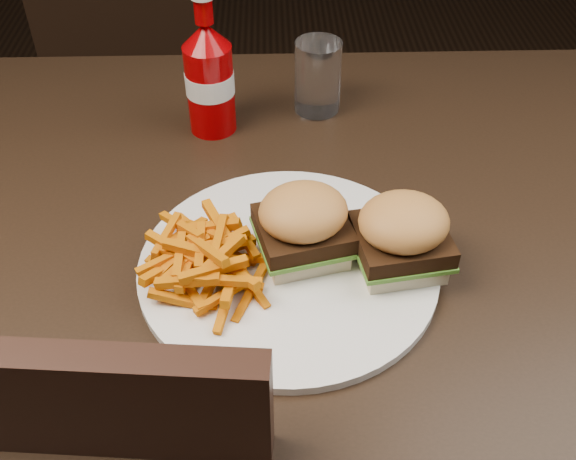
{
  "coord_description": "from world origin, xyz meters",
  "views": [
    {
      "loc": [
        0.02,
        -0.64,
        1.29
      ],
      "look_at": [
        0.04,
        -0.1,
        0.8
      ],
      "focal_mm": 42.0,
      "sensor_mm": 36.0,
      "label": 1
    }
  ],
  "objects_px": {
    "dining_table": "(255,220)",
    "tumbler": "(318,77)",
    "plate": "(288,266)",
    "chair_far": "(128,82)",
    "ketchup_bottle": "(211,91)"
  },
  "relations": [
    {
      "from": "dining_table",
      "to": "tumbler",
      "type": "height_order",
      "value": "tumbler"
    },
    {
      "from": "plate",
      "to": "tumbler",
      "type": "xyz_separation_m",
      "value": [
        0.05,
        0.33,
        0.05
      ]
    },
    {
      "from": "plate",
      "to": "chair_far",
      "type": "bearing_deg",
      "value": 110.89
    },
    {
      "from": "chair_far",
      "to": "ketchup_bottle",
      "type": "height_order",
      "value": "ketchup_bottle"
    },
    {
      "from": "dining_table",
      "to": "plate",
      "type": "height_order",
      "value": "plate"
    },
    {
      "from": "plate",
      "to": "ketchup_bottle",
      "type": "bearing_deg",
      "value": 108.98
    },
    {
      "from": "dining_table",
      "to": "ketchup_bottle",
      "type": "xyz_separation_m",
      "value": [
        -0.06,
        0.18,
        0.08
      ]
    },
    {
      "from": "dining_table",
      "to": "chair_far",
      "type": "xyz_separation_m",
      "value": [
        -0.34,
        0.88,
        -0.3
      ]
    },
    {
      "from": "ketchup_bottle",
      "to": "tumbler",
      "type": "xyz_separation_m",
      "value": [
        0.15,
        0.04,
        -0.01
      ]
    },
    {
      "from": "dining_table",
      "to": "ketchup_bottle",
      "type": "distance_m",
      "value": 0.21
    },
    {
      "from": "chair_far",
      "to": "ketchup_bottle",
      "type": "xyz_separation_m",
      "value": [
        0.28,
        -0.7,
        0.38
      ]
    },
    {
      "from": "tumbler",
      "to": "dining_table",
      "type": "bearing_deg",
      "value": -112.11
    },
    {
      "from": "dining_table",
      "to": "chair_far",
      "type": "relative_size",
      "value": 3.13
    },
    {
      "from": "dining_table",
      "to": "tumbler",
      "type": "relative_size",
      "value": 11.47
    },
    {
      "from": "ketchup_bottle",
      "to": "dining_table",
      "type": "bearing_deg",
      "value": -71.66
    }
  ]
}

